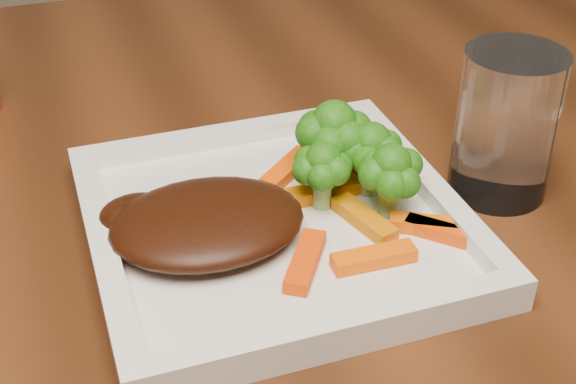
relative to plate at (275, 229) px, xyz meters
name	(u,v)px	position (x,y,z in m)	size (l,w,h in m)	color
plate	(275,229)	(0.00, 0.00, 0.00)	(0.27, 0.27, 0.01)	white
steak	(207,222)	(-0.05, 0.00, 0.02)	(0.14, 0.11, 0.03)	#361508
broccoli_0	(333,144)	(0.06, 0.04, 0.04)	(0.07, 0.07, 0.07)	#1E6310
broccoli_1	(371,156)	(0.08, 0.02, 0.04)	(0.06, 0.06, 0.06)	#2B7313
broccoli_2	(390,181)	(0.08, -0.02, 0.04)	(0.06, 0.06, 0.06)	#366F12
broccoli_3	(323,172)	(0.04, 0.01, 0.04)	(0.05, 0.05, 0.06)	#256410
carrot_0	(374,258)	(0.05, -0.07, 0.01)	(0.06, 0.02, 0.01)	#FF6104
carrot_1	(439,231)	(0.11, -0.06, 0.01)	(0.05, 0.01, 0.01)	#F14903
carrot_2	(305,261)	(0.00, -0.06, 0.01)	(0.06, 0.02, 0.01)	#EF4003
carrot_3	(372,166)	(0.10, 0.04, 0.01)	(0.05, 0.01, 0.01)	red
carrot_4	(287,169)	(0.03, 0.06, 0.01)	(0.06, 0.02, 0.01)	#FF5104
carrot_5	(364,219)	(0.06, -0.02, 0.01)	(0.06, 0.02, 0.01)	#D67203
carrot_6	(323,191)	(0.05, 0.02, 0.01)	(0.06, 0.02, 0.01)	#D36503
drinking_glass	(506,125)	(0.19, 0.00, 0.05)	(0.08, 0.08, 0.12)	white
carrot_7	(427,225)	(0.10, -0.05, 0.01)	(0.05, 0.01, 0.01)	#F06303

